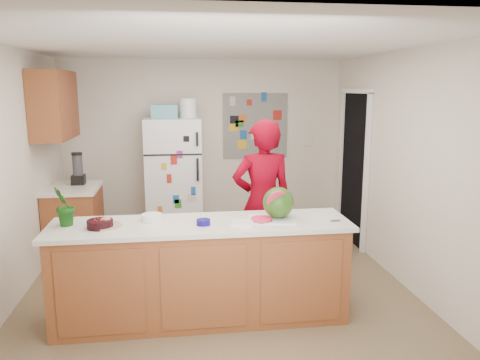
{
  "coord_description": "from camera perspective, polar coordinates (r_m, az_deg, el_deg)",
  "views": [
    {
      "loc": [
        -0.39,
        -4.53,
        2.11
      ],
      "look_at": [
        0.25,
        0.2,
        1.16
      ],
      "focal_mm": 35.0,
      "sensor_mm": 36.0,
      "label": 1
    }
  ],
  "objects": [
    {
      "name": "floor",
      "position": [
        5.01,
        -2.56,
        -13.75
      ],
      "size": [
        4.0,
        4.5,
        0.02
      ],
      "primitive_type": "cube",
      "color": "brown",
      "rests_on": "ground"
    },
    {
      "name": "wall_back",
      "position": [
        6.85,
        -4.38,
        4.02
      ],
      "size": [
        4.0,
        0.02,
        2.5
      ],
      "primitive_type": "cube",
      "color": "beige",
      "rests_on": "ground"
    },
    {
      "name": "wall_left",
      "position": [
        4.88,
        -26.91,
        -0.09
      ],
      "size": [
        0.02,
        4.5,
        2.5
      ],
      "primitive_type": "cube",
      "color": "beige",
      "rests_on": "ground"
    },
    {
      "name": "wall_right",
      "position": [
        5.2,
        19.96,
        1.07
      ],
      "size": [
        0.02,
        4.5,
        2.5
      ],
      "primitive_type": "cube",
      "color": "beige",
      "rests_on": "ground"
    },
    {
      "name": "ceiling",
      "position": [
        4.56,
        -2.85,
        16.3
      ],
      "size": [
        4.0,
        4.5,
        0.02
      ],
      "primitive_type": "cube",
      "color": "white",
      "rests_on": "wall_back"
    },
    {
      "name": "doorway",
      "position": [
        6.52,
        13.79,
        1.32
      ],
      "size": [
        0.03,
        0.85,
        2.04
      ],
      "primitive_type": "cube",
      "color": "black",
      "rests_on": "ground"
    },
    {
      "name": "peninsula_base",
      "position": [
        4.36,
        -4.68,
        -11.26
      ],
      "size": [
        2.6,
        0.62,
        0.88
      ],
      "primitive_type": "cube",
      "color": "brown",
      "rests_on": "floor"
    },
    {
      "name": "peninsula_top",
      "position": [
        4.21,
        -4.78,
        -5.46
      ],
      "size": [
        2.68,
        0.7,
        0.04
      ],
      "primitive_type": "cube",
      "color": "silver",
      "rests_on": "peninsula_base"
    },
    {
      "name": "side_counter_base",
      "position": [
        6.25,
        -19.47,
        -4.99
      ],
      "size": [
        0.6,
        0.8,
        0.86
      ],
      "primitive_type": "cube",
      "color": "brown",
      "rests_on": "floor"
    },
    {
      "name": "side_counter_top",
      "position": [
        6.14,
        -19.74,
        -0.95
      ],
      "size": [
        0.64,
        0.84,
        0.04
      ],
      "primitive_type": "cube",
      "color": "silver",
      "rests_on": "side_counter_base"
    },
    {
      "name": "upper_cabinets",
      "position": [
        6.0,
        -21.71,
        8.48
      ],
      "size": [
        0.35,
        1.0,
        0.8
      ],
      "primitive_type": "cube",
      "color": "brown",
      "rests_on": "wall_left"
    },
    {
      "name": "refrigerator",
      "position": [
        6.53,
        -8.07,
        0.03
      ],
      "size": [
        0.75,
        0.7,
        1.7
      ],
      "primitive_type": "cube",
      "color": "silver",
      "rests_on": "floor"
    },
    {
      "name": "fridge_top_bin",
      "position": [
        6.42,
        -9.2,
        8.27
      ],
      "size": [
        0.35,
        0.28,
        0.18
      ],
      "primitive_type": "cube",
      "color": "#5999B2",
      "rests_on": "refrigerator"
    },
    {
      "name": "photo_collage",
      "position": [
        6.88,
        1.88,
        6.59
      ],
      "size": [
        0.95,
        0.01,
        0.95
      ],
      "primitive_type": "cube",
      "color": "slate",
      "rests_on": "wall_back"
    },
    {
      "name": "person",
      "position": [
        5.0,
        2.74,
        -2.82
      ],
      "size": [
        0.68,
        0.47,
        1.79
      ],
      "primitive_type": "imported",
      "rotation": [
        0.0,
        0.0,
        3.21
      ],
      "color": "maroon",
      "rests_on": "floor"
    },
    {
      "name": "blender_appliance",
      "position": [
        6.23,
        -19.16,
        1.22
      ],
      "size": [
        0.12,
        0.12,
        0.38
      ],
      "primitive_type": "cylinder",
      "color": "black",
      "rests_on": "side_counter_top"
    },
    {
      "name": "cutting_board",
      "position": [
        4.29,
        3.93,
        -4.76
      ],
      "size": [
        0.49,
        0.4,
        0.01
      ],
      "primitive_type": "cube",
      "rotation": [
        0.0,
        0.0,
        -0.19
      ],
      "color": "white",
      "rests_on": "peninsula_top"
    },
    {
      "name": "watermelon",
      "position": [
        4.28,
        4.69,
        -2.75
      ],
      "size": [
        0.28,
        0.28,
        0.28
      ],
      "primitive_type": "sphere",
      "color": "#226011",
      "rests_on": "cutting_board"
    },
    {
      "name": "watermelon_slice",
      "position": [
        4.22,
        2.62,
        -4.78
      ],
      "size": [
        0.19,
        0.19,
        0.02
      ],
      "primitive_type": "cylinder",
      "color": "red",
      "rests_on": "cutting_board"
    },
    {
      "name": "cherry_bowl",
      "position": [
        4.2,
        -16.69,
        -5.15
      ],
      "size": [
        0.28,
        0.28,
        0.07
      ],
      "primitive_type": "cylinder",
      "rotation": [
        0.0,
        0.0,
        0.36
      ],
      "color": "black",
      "rests_on": "peninsula_top"
    },
    {
      "name": "white_bowl",
      "position": [
        4.32,
        -10.7,
        -4.5
      ],
      "size": [
        0.21,
        0.21,
        0.06
      ],
      "primitive_type": "cylinder",
      "rotation": [
        0.0,
        0.0,
        -0.11
      ],
      "color": "white",
      "rests_on": "peninsula_top"
    },
    {
      "name": "cobalt_bowl",
      "position": [
        4.13,
        -4.49,
        -5.14
      ],
      "size": [
        0.15,
        0.15,
        0.05
      ],
      "primitive_type": "cylinder",
      "rotation": [
        0.0,
        0.0,
        0.28
      ],
      "color": "#0E0762",
      "rests_on": "peninsula_top"
    },
    {
      "name": "plate",
      "position": [
        4.23,
        -16.02,
        -5.4
      ],
      "size": [
        0.34,
        0.34,
        0.02
      ],
      "primitive_type": "cylinder",
      "rotation": [
        0.0,
        0.0,
        -0.28
      ],
      "color": "#C0B894",
      "rests_on": "peninsula_top"
    },
    {
      "name": "paper_towel",
      "position": [
        4.15,
        0.33,
        -5.23
      ],
      "size": [
        0.23,
        0.21,
        0.02
      ],
      "primitive_type": "cube",
      "rotation": [
        0.0,
        0.0,
        -0.23
      ],
      "color": "white",
      "rests_on": "peninsula_top"
    },
    {
      "name": "keys",
      "position": [
        4.31,
        11.53,
        -4.9
      ],
      "size": [
        0.09,
        0.05,
        0.01
      ],
      "primitive_type": "cube",
      "rotation": [
        0.0,
        0.0,
        0.2
      ],
      "color": "gray",
      "rests_on": "peninsula_top"
    },
    {
      "name": "potted_plant",
      "position": [
        4.31,
        -20.62,
        -3.0
      ],
      "size": [
        0.18,
        0.21,
        0.36
      ],
      "primitive_type": "imported",
      "rotation": [
        0.0,
        0.0,
        4.61
      ],
      "color": "#1C4814",
      "rests_on": "peninsula_top"
    }
  ]
}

